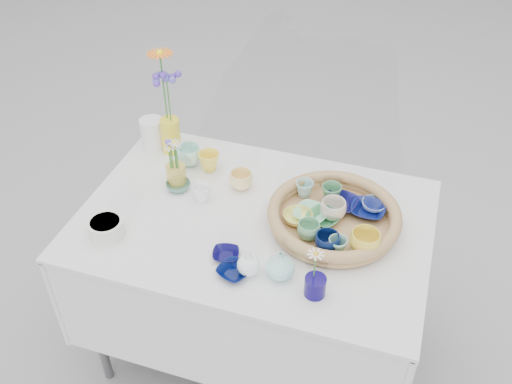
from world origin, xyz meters
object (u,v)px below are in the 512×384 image
(display_table, at_px, (255,345))
(tall_vase_yellow, at_px, (171,135))
(bud_vase_seafoam, at_px, (280,264))
(wicker_tray, at_px, (334,217))

(display_table, relative_size, tall_vase_yellow, 8.39)
(bud_vase_seafoam, xyz_separation_m, tall_vase_yellow, (-0.63, 0.54, 0.03))
(display_table, distance_m, wicker_tray, 0.85)
(wicker_tray, xyz_separation_m, bud_vase_seafoam, (-0.11, -0.29, 0.01))
(wicker_tray, xyz_separation_m, tall_vase_yellow, (-0.74, 0.25, 0.04))
(bud_vase_seafoam, bearing_deg, wicker_tray, 68.61)
(display_table, relative_size, wicker_tray, 2.66)
(bud_vase_seafoam, distance_m, tall_vase_yellow, 0.83)
(wicker_tray, relative_size, bud_vase_seafoam, 4.75)
(tall_vase_yellow, bearing_deg, wicker_tray, -18.43)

